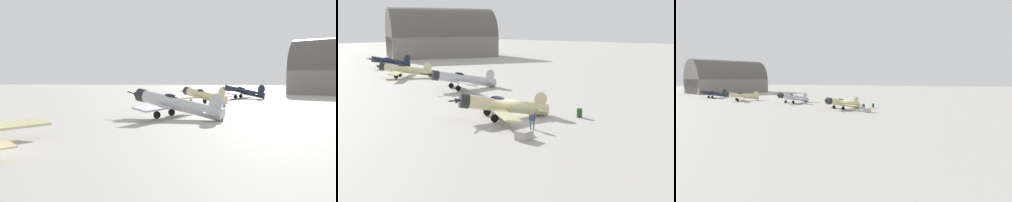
% 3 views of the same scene
% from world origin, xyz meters
% --- Properties ---
extents(airplane_mid_apron, '(11.36, 11.56, 3.23)m').
position_xyz_m(airplane_mid_apron, '(18.27, -10.23, 1.55)').
color(airplane_mid_apron, '#B7BABF').
rests_on(airplane_mid_apron, ground_plane).
extents(airplane_far_line, '(10.62, 10.86, 2.95)m').
position_xyz_m(airplane_far_line, '(37.08, -12.26, 1.52)').
color(airplane_far_line, beige).
rests_on(airplane_far_line, ground_plane).
extents(airplane_outer_stand, '(12.04, 9.88, 3.13)m').
position_xyz_m(airplane_outer_stand, '(54.56, -20.06, 1.51)').
color(airplane_outer_stand, '#1E2338').
rests_on(airplane_outer_stand, ground_plane).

